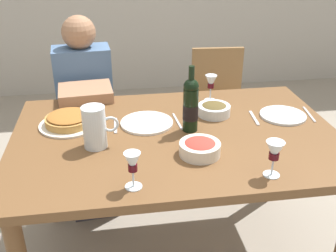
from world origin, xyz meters
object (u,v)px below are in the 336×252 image
Objects in this scene: dinner_plate_left_setting at (283,115)px; chair_right at (218,104)px; wine_bottle at (191,105)px; water_pitcher at (95,129)px; wine_glass_centre at (211,83)px; olive_bowl at (214,109)px; diner_left at (87,110)px; wine_glass_right_diner at (274,152)px; dining_table at (176,151)px; salad_bowl at (200,148)px; wine_glass_left_diner at (133,164)px; baked_tart at (69,120)px; chair_left at (87,112)px; dinner_plate_right_setting at (147,123)px.

dinner_plate_left_setting is 0.26× the size of chair_right.
water_pitcher is (-0.43, -0.09, -0.05)m from wine_bottle.
wine_glass_centre is (0.18, 0.33, -0.03)m from wine_bottle.
wine_bottle reaches higher than olive_bowl.
chair_right reaches higher than olive_bowl.
diner_left is at bearing 128.63° from wine_bottle.
water_pitcher is 1.27× the size of wine_glass_right_diner.
dining_table is 0.47m from wine_glass_centre.
wine_bottle is 0.36× the size of chair_right.
salad_bowl is 1.20× the size of wine_glass_left_diner.
wine_glass_right_diner is at bearing 120.20° from diner_left.
water_pitcher reaches higher than baked_tart.
wine_glass_right_diner reaches higher than baked_tart.
wine_glass_left_diner is 1.50m from chair_right.
wine_bottle reaches higher than wine_glass_centre.
wine_glass_centre is at bearing 151.03° from diner_left.
dinner_plate_left_setting is (0.79, 0.49, -0.09)m from wine_glass_left_diner.
baked_tart is 1.95× the size of wine_glass_centre.
dining_table is 1.02m from chair_left.
water_pitcher is 0.45m from salad_bowl.
diner_left is (-0.21, 1.06, -0.24)m from wine_glass_left_diner.
chair_left is (-0.76, 1.29, -0.36)m from wine_glass_right_diner.
salad_bowl is at bearing -72.64° from dining_table.
dinner_plate_right_setting is (0.24, 0.19, -0.08)m from water_pitcher.
chair_left is at bearing 87.14° from baked_tart.
wine_glass_right_diner is 0.57× the size of dinner_plate_right_setting.
olive_bowl is at bearing 76.15° from chair_right.
dinner_plate_right_setting is at bearing 129.59° from wine_glass_right_diner.
dinner_plate_right_setting is (0.10, 0.51, -0.09)m from wine_glass_left_diner.
dining_table is at bearing -17.91° from baked_tart.
wine_bottle reaches higher than dining_table.
salad_bowl is 0.37m from dinner_plate_right_setting.
dinner_plate_left_setting is (0.31, -0.25, -0.10)m from wine_glass_centre.
wine_bottle is 1.23× the size of dinner_plate_right_setting.
dining_table is 0.25m from salad_bowl.
baked_tart is at bearing 176.80° from dinner_plate_left_setting.
chair_right is at bearing 49.62° from water_pitcher.
dining_table is at bearing -159.66° from wine_bottle.
water_pitcher is 0.21× the size of chair_right.
wine_glass_right_diner is at bearing 87.27° from chair_right.
chair_left is (-0.46, 0.90, -0.17)m from dining_table.
olive_bowl is 0.58m from wine_glass_right_diner.
dinner_plate_left_setting is (1.05, -0.06, -0.02)m from baked_tart.
wine_glass_left_diner is 0.89m from wine_glass_centre.
wine_glass_left_diner is 1.10m from diner_left.
wine_bottle is at bearing 70.15° from chair_right.
dining_table is 0.41m from water_pitcher.
wine_bottle is 0.48m from wine_glass_right_diner.
dining_table is at bearing 60.04° from wine_glass_left_diner.
chair_left is (-1.02, 0.80, -0.27)m from dinner_plate_left_setting.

